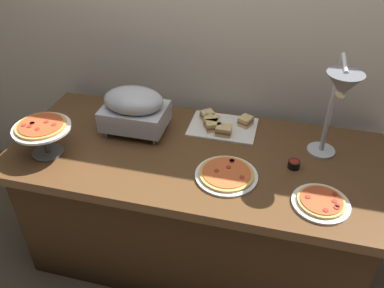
{
  "coord_description": "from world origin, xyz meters",
  "views": [
    {
      "loc": [
        0.38,
        -1.57,
        1.97
      ],
      "look_at": [
        -0.02,
        0.0,
        0.81
      ],
      "focal_mm": 37.2,
      "sensor_mm": 36.0,
      "label": 1
    }
  ],
  "objects": [
    {
      "name": "pizza_plate_front",
      "position": [
        0.61,
        -0.23,
        0.77
      ],
      "size": [
        0.25,
        0.25,
        0.03
      ],
      "color": "white",
      "rests_on": "buffet_table"
    },
    {
      "name": "pizza_plate_raised_stand",
      "position": [
        -0.72,
        -0.19,
        0.9
      ],
      "size": [
        0.28,
        0.28,
        0.18
      ],
      "color": "#595B60",
      "rests_on": "buffet_table"
    },
    {
      "name": "back_wall",
      "position": [
        0.0,
        0.5,
        1.2
      ],
      "size": [
        4.4,
        0.04,
        2.4
      ],
      "primitive_type": "cube",
      "color": "beige",
      "rests_on": "ground_plane"
    },
    {
      "name": "buffet_table",
      "position": [
        0.0,
        0.0,
        0.39
      ],
      "size": [
        1.9,
        0.84,
        0.76
      ],
      "color": "brown",
      "rests_on": "ground_plane"
    },
    {
      "name": "pizza_plate_center",
      "position": [
        0.19,
        -0.15,
        0.77
      ],
      "size": [
        0.3,
        0.3,
        0.03
      ],
      "color": "white",
      "rests_on": "buffet_table"
    },
    {
      "name": "sauce_cup_near",
      "position": [
        0.49,
        -0.0,
        0.78
      ],
      "size": [
        0.06,
        0.06,
        0.04
      ],
      "color": "black",
      "rests_on": "buffet_table"
    },
    {
      "name": "ground_plane",
      "position": [
        0.0,
        0.0,
        0.0
      ],
      "size": [
        8.0,
        8.0,
        0.0
      ],
      "primitive_type": "plane",
      "color": "brown"
    },
    {
      "name": "heat_lamp",
      "position": [
        0.62,
        0.01,
        1.18
      ],
      "size": [
        0.15,
        0.34,
        0.53
      ],
      "color": "#B7BABF",
      "rests_on": "buffet_table"
    },
    {
      "name": "chafing_dish",
      "position": [
        -0.36,
        0.11,
        0.9
      ],
      "size": [
        0.34,
        0.24,
        0.25
      ],
      "color": "#B7BABF",
      "rests_on": "buffet_table"
    },
    {
      "name": "sandwich_platter",
      "position": [
        0.09,
        0.25,
        0.78
      ],
      "size": [
        0.37,
        0.26,
        0.06
      ],
      "color": "white",
      "rests_on": "buffet_table"
    }
  ]
}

